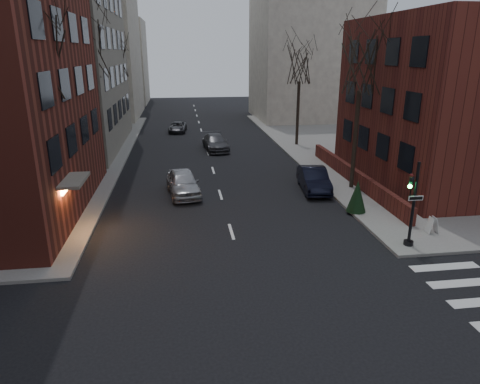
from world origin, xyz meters
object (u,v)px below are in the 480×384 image
at_px(tree_right_a, 362,64).
at_px(sandwich_board, 432,225).
at_px(streetlamp_far, 127,94).
at_px(car_lane_silver, 183,183).
at_px(traffic_signal, 412,210).
at_px(tree_left_c, 115,59).
at_px(tree_left_a, 38,58).
at_px(evergreen_shrub, 357,196).
at_px(tree_right_b, 300,65).
at_px(parked_sedan, 314,179).
at_px(tree_left_b, 88,49).
at_px(car_lane_gray, 216,142).
at_px(car_lane_far, 178,127).
at_px(streetlamp_near, 93,122).

height_order(tree_right_a, sandwich_board, tree_right_a).
bearing_deg(streetlamp_far, car_lane_silver, -76.07).
distance_m(traffic_signal, tree_left_c, 35.76).
xyz_separation_m(tree_left_a, evergreen_shrub, (16.10, -0.43, -7.42)).
distance_m(tree_right_b, parked_sedan, 15.73).
relative_size(tree_left_b, tree_right_b, 1.18).
height_order(parked_sedan, car_lane_gray, parked_sedan).
xyz_separation_m(tree_left_b, evergreen_shrub, (16.10, -12.43, -7.86)).
xyz_separation_m(tree_left_a, streetlamp_far, (0.60, 28.00, -4.23)).
height_order(tree_left_a, car_lane_silver, tree_left_a).
distance_m(traffic_signal, parked_sedan, 9.32).
bearing_deg(car_lane_far, evergreen_shrub, -64.78).
bearing_deg(sandwich_board, streetlamp_near, 149.90).
height_order(streetlamp_near, parked_sedan, streetlamp_near).
distance_m(traffic_signal, tree_right_a, 10.92).
bearing_deg(tree_left_b, tree_right_a, -24.44).
distance_m(streetlamp_far, parked_sedan, 28.14).
bearing_deg(tree_left_c, parked_sedan, -55.62).
xyz_separation_m(sandwich_board, evergreen_shrub, (-2.57, 3.40, 0.50)).
bearing_deg(car_lane_gray, car_lane_far, 104.50).
distance_m(sandwich_board, evergreen_shrub, 4.29).
bearing_deg(streetlamp_near, tree_left_b, 98.53).
height_order(parked_sedan, car_lane_far, parked_sedan).
relative_size(tree_left_c, streetlamp_near, 1.55).
distance_m(traffic_signal, tree_right_b, 23.71).
height_order(traffic_signal, streetlamp_far, streetlamp_far).
distance_m(tree_right_b, sandwich_board, 22.95).
bearing_deg(streetlamp_near, sandwich_board, -33.19).
bearing_deg(streetlamp_near, parked_sedan, -15.25).
distance_m(traffic_signal, tree_left_b, 24.87).
bearing_deg(tree_right_b, car_lane_gray, -173.81).
relative_size(traffic_signal, car_lane_silver, 0.86).
distance_m(traffic_signal, tree_left_a, 18.66).
distance_m(streetlamp_near, parked_sedan, 15.33).
bearing_deg(sandwich_board, car_lane_gray, 116.50).
height_order(car_lane_gray, sandwich_board, car_lane_gray).
bearing_deg(car_lane_gray, tree_right_a, -63.40).
bearing_deg(tree_left_c, evergreen_shrub, -58.65).
xyz_separation_m(traffic_signal, tree_left_c, (-16.74, 31.01, 6.12)).
bearing_deg(evergreen_shrub, streetlamp_far, 118.60).
bearing_deg(car_lane_far, tree_right_b, -33.30).
relative_size(tree_right_a, car_lane_gray, 1.97).
bearing_deg(tree_left_b, sandwich_board, -40.27).
relative_size(streetlamp_near, streetlamp_far, 1.00).
distance_m(tree_left_b, streetlamp_near, 6.18).
distance_m(tree_right_b, car_lane_far, 16.32).
xyz_separation_m(tree_left_c, sandwich_board, (18.67, -29.82, -7.47)).
relative_size(tree_left_c, tree_right_a, 1.00).
bearing_deg(streetlamp_far, tree_right_b, -30.47).
height_order(car_lane_gray, evergreen_shrub, evergreen_shrub).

